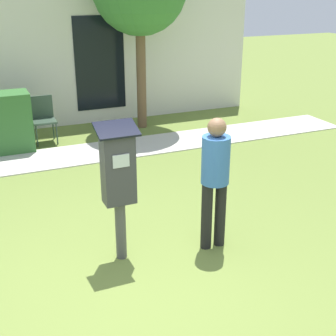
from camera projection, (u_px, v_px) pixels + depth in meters
name	position (u px, v px, depth m)	size (l,w,h in m)	color
ground_plane	(134.00, 284.00, 4.90)	(40.00, 40.00, 0.00)	olive
sidewalk	(58.00, 157.00, 8.40)	(12.00, 1.10, 0.02)	beige
building_facade	(31.00, 52.00, 9.61)	(10.00, 0.26, 3.20)	silver
parking_meter	(118.00, 175.00, 5.00)	(0.44, 0.31, 1.59)	#4C4C4C
person_standing	(215.00, 174.00, 5.27)	(0.32, 0.32, 1.58)	black
outdoor_chair_middle	(43.00, 115.00, 9.08)	(0.44, 0.44, 0.90)	#334738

